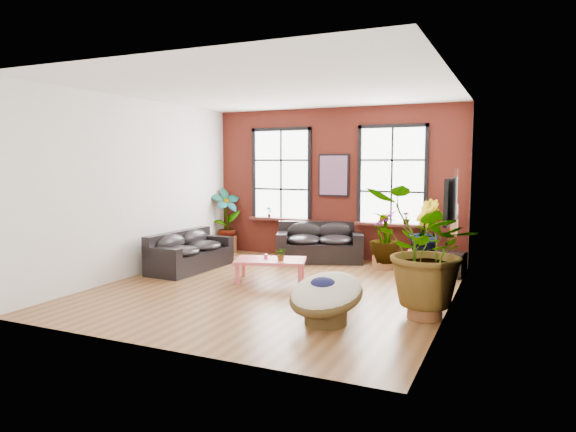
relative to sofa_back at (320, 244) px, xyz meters
The scene contains 19 objects.
room 2.96m from the sofa_back, 85.99° to the right, with size 6.04×6.54×3.54m.
sofa_back is the anchor object (origin of this frame).
sofa_left 2.97m from the sofa_back, 137.28° to the right, with size 0.93×2.05×0.80m.
coffee_table 2.28m from the sofa_back, 93.48° to the right, with size 1.48×1.12×0.51m.
papasan_chair 4.62m from the sofa_back, 68.27° to the right, with size 1.29×1.30×0.78m.
poster 1.61m from the sofa_back, 65.40° to the left, with size 0.74×0.06×0.98m.
tv_wall_unit 3.97m from the sofa_back, 35.00° to the right, with size 0.13×1.86×1.20m.
media_box 2.95m from the sofa_back, ahead, with size 0.65×0.57×0.48m.
pot_back_left 2.58m from the sofa_back, behind, with size 0.60×0.60×0.41m.
pot_back_right 2.30m from the sofa_back, ahead, with size 0.74×0.74×0.40m.
pot_right_wall 4.54m from the sofa_back, 49.73° to the right, with size 0.55×0.55×0.37m.
pot_mid 1.57m from the sofa_back, ahead, with size 0.54×0.54×0.33m.
floor_plant_back_left 2.59m from the sofa_back, behind, with size 0.77×0.52×1.47m, color #2D5316.
floor_plant_back_right 2.36m from the sofa_back, ahead, with size 0.74×0.59×1.34m, color #2D5316.
floor_plant_right_wall 4.55m from the sofa_back, 50.05° to the right, with size 1.56×1.35×1.73m, color #2D5316.
floor_plant_mid 1.61m from the sofa_back, ahead, with size 0.62×0.62×1.11m, color #2D5316.
table_plant 2.34m from the sofa_back, 87.16° to the right, with size 0.23×0.20×0.25m, color #2D5316.
sill_plant_left 1.64m from the sofa_back, 166.51° to the left, with size 0.14×0.10×0.27m, color #2D5316.
sill_plant_right 2.02m from the sofa_back, 10.57° to the left, with size 0.15×0.15×0.27m, color #2D5316.
Camera 1 is at (3.91, -8.10, 2.25)m, focal length 32.00 mm.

